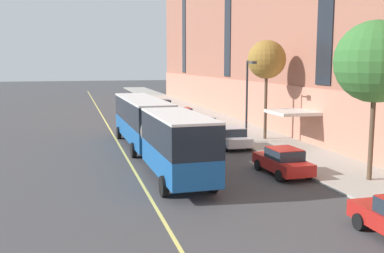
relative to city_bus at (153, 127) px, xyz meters
name	(u,v)px	position (x,y,z in m)	size (l,w,h in m)	color
ground_plane	(162,158)	(0.60, -0.02, -2.12)	(260.00, 260.00, 0.00)	#424244
sidewalk	(271,143)	(9.87, 2.98, -2.04)	(5.13, 160.00, 0.15)	#ADA89E
city_bus	(153,127)	(0.00, 0.00, 0.00)	(3.16, 20.55, 3.65)	#19569E
parked_car_red_0	(283,161)	(6.26, -6.29, -1.34)	(2.04, 4.34, 1.56)	#B21E19
parked_car_red_1	(183,115)	(6.19, 16.97, -1.34)	(2.01, 4.33, 1.56)	#B21E19
parked_car_darkgray_2	(163,106)	(6.23, 27.62, -1.34)	(2.03, 4.33, 1.56)	#4C4C51
parked_car_silver_3	(231,137)	(6.25, 2.17, -1.33)	(2.11, 4.44, 1.56)	#B7B7BC
parked_car_silver_6	(204,125)	(6.10, 8.87, -1.34)	(2.03, 4.38, 1.56)	#B7B7BC
street_tree_near_corner	(376,62)	(9.97, -8.91, 4.20)	(4.21, 4.21, 8.29)	brown
street_tree_mid_block	(267,60)	(9.97, 4.41, 4.36)	(3.06, 3.06, 7.90)	brown
street_lamp	(248,92)	(7.90, 3.10, 1.93)	(0.36, 1.48, 6.28)	#2D2D30
lane_centerline	(123,151)	(-1.70, 2.98, -2.11)	(0.16, 140.00, 0.01)	#E0D66B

